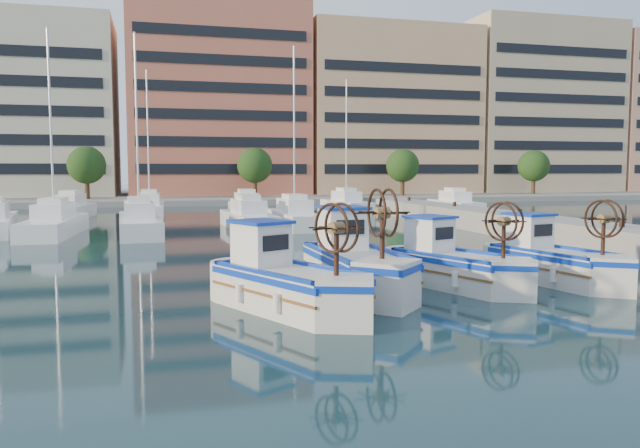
{
  "coord_description": "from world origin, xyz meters",
  "views": [
    {
      "loc": [
        -6.8,
        -17.08,
        3.72
      ],
      "look_at": [
        -0.37,
        7.5,
        1.5
      ],
      "focal_mm": 35.0,
      "sensor_mm": 36.0,
      "label": 1
    }
  ],
  "objects_px": {
    "fishing_boat_c": "(453,263)",
    "fishing_boat_d": "(552,259)",
    "fishing_boat_b": "(355,262)",
    "fishing_boat_a": "(285,280)"
  },
  "relations": [
    {
      "from": "fishing_boat_c",
      "to": "fishing_boat_d",
      "type": "xyz_separation_m",
      "value": [
        3.52,
        -0.1,
        0.01
      ]
    },
    {
      "from": "fishing_boat_c",
      "to": "fishing_boat_b",
      "type": "bearing_deg",
      "value": 157.16
    },
    {
      "from": "fishing_boat_a",
      "to": "fishing_boat_b",
      "type": "bearing_deg",
      "value": 12.36
    },
    {
      "from": "fishing_boat_b",
      "to": "fishing_boat_c",
      "type": "relative_size",
      "value": 1.12
    },
    {
      "from": "fishing_boat_a",
      "to": "fishing_boat_b",
      "type": "xyz_separation_m",
      "value": [
        2.59,
        2.03,
        0.08
      ]
    },
    {
      "from": "fishing_boat_a",
      "to": "fishing_boat_b",
      "type": "distance_m",
      "value": 3.29
    },
    {
      "from": "fishing_boat_c",
      "to": "fishing_boat_d",
      "type": "relative_size",
      "value": 0.99
    },
    {
      "from": "fishing_boat_a",
      "to": "fishing_boat_d",
      "type": "bearing_deg",
      "value": -14.63
    },
    {
      "from": "fishing_boat_a",
      "to": "fishing_boat_b",
      "type": "height_order",
      "value": "fishing_boat_b"
    },
    {
      "from": "fishing_boat_c",
      "to": "fishing_boat_a",
      "type": "bearing_deg",
      "value": 177.2
    }
  ]
}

